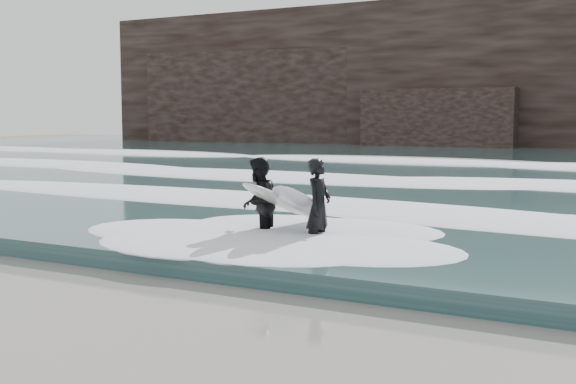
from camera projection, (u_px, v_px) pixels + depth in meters
name	position (u px, v px, depth m)	size (l,w,h in m)	color
ground	(21.00, 342.00, 7.27)	(120.00, 120.00, 0.00)	olive
sea	(532.00, 163.00, 32.64)	(90.00, 52.00, 0.30)	#2B4B4C
foam_near	(363.00, 205.00, 15.11)	(60.00, 3.20, 0.20)	white
foam_mid	(454.00, 179.00, 21.23)	(60.00, 4.00, 0.24)	white
foam_far	(515.00, 161.00, 29.11)	(60.00, 4.80, 0.30)	white
surfer_left	(312.00, 205.00, 11.96)	(1.13, 2.31, 1.58)	black
surfer_right	(262.00, 203.00, 12.30)	(1.18, 2.08, 1.57)	black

